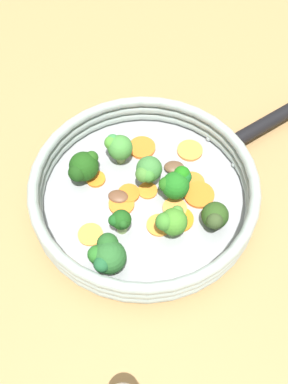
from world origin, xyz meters
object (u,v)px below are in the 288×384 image
broccoli_floret_7 (172,221)px  mushroom_piece_1 (174,167)px  carrot_slice_7 (199,196)px  carrot_slice_11 (148,191)px  carrot_slice_1 (96,179)px  carrot_slice_2 (190,150)px  carrot_slice_3 (159,225)px  broccoli_floret_3 (121,221)px  broccoli_floret_4 (148,171)px  skillet (144,199)px  broccoli_floret_0 (118,147)px  carrot_slice_9 (192,182)px  carrot_slice_4 (90,234)px  broccoli_floret_2 (215,217)px  carrot_slice_5 (121,204)px  broccoli_floret_6 (176,182)px  carrot_slice_8 (179,219)px  broccoli_floret_1 (83,167)px  carrot_slice_6 (142,148)px  carrot_slice_10 (129,194)px  mushroom_piece_0 (118,196)px  carrot_slice_0 (175,208)px

broccoli_floret_7 → mushroom_piece_1: (0.01, 0.11, -0.03)m
carrot_slice_7 → carrot_slice_11: 0.08m
mushroom_piece_1 → carrot_slice_1: bearing=-172.4°
carrot_slice_2 → carrot_slice_3: carrot_slice_2 is taller
carrot_slice_2 → broccoli_floret_7: bearing=-105.4°
broccoli_floret_3 → broccoli_floret_4: broccoli_floret_4 is taller
skillet → carrot_slice_2: bearing=47.8°
carrot_slice_1 → broccoli_floret_0: (0.04, 0.04, 0.03)m
carrot_slice_11 → carrot_slice_9: bearing=10.4°
carrot_slice_4 → broccoli_floret_2: bearing=3.0°
carrot_slice_9 → broccoli_floret_3: (-0.11, -0.08, 0.03)m
broccoli_floret_2 → carrot_slice_5: bearing=163.4°
carrot_slice_1 → carrot_slice_2: same height
broccoli_floret_0 → mushroom_piece_1: bearing=-14.4°
carrot_slice_4 → mushroom_piece_1: (0.13, 0.11, 0.00)m
broccoli_floret_4 → broccoli_floret_6: bearing=-27.0°
carrot_slice_8 → broccoli_floret_7: bearing=-124.0°
broccoli_floret_1 → broccoli_floret_6: (0.14, -0.04, 0.00)m
carrot_slice_3 → carrot_slice_9: (0.05, 0.07, 0.00)m
carrot_slice_6 → carrot_slice_7: bearing=-48.6°
mushroom_piece_1 → carrot_slice_2: bearing=50.8°
carrot_slice_9 → carrot_slice_10: carrot_slice_10 is taller
carrot_slice_6 → carrot_slice_8: bearing=-69.2°
carrot_slice_10 → broccoli_floret_4: bearing=33.4°
carrot_slice_4 → mushroom_piece_0: (0.04, 0.06, 0.00)m
carrot_slice_1 → mushroom_piece_1: 0.12m
carrot_slice_10 → broccoli_floret_1: size_ratio=0.66×
carrot_slice_5 → carrot_slice_9: size_ratio=1.01×
mushroom_piece_1 → broccoli_floret_0: bearing=165.6°
carrot_slice_4 → mushroom_piece_0: mushroom_piece_0 is taller
carrot_slice_2 → carrot_slice_6: (-0.08, 0.01, 0.00)m
broccoli_floret_7 → broccoli_floret_1: bearing=141.4°
broccoli_floret_3 → mushroom_piece_1: broccoli_floret_3 is taller
carrot_slice_6 → carrot_slice_11: (0.01, -0.08, -0.00)m
skillet → carrot_slice_6: carrot_slice_6 is taller
carrot_slice_6 → carrot_slice_7: size_ratio=0.95×
broccoli_floret_4 → carrot_slice_2: bearing=40.4°
carrot_slice_7 → carrot_slice_3: bearing=-143.0°
carrot_slice_6 → carrot_slice_8: size_ratio=1.04×
carrot_slice_6 → carrot_slice_10: same height
carrot_slice_4 → carrot_slice_9: same height
carrot_slice_6 → mushroom_piece_0: size_ratio=1.42×
broccoli_floret_1 → broccoli_floret_7: size_ratio=0.96×
carrot_slice_1 → broccoli_floret_7: (0.11, -0.09, 0.03)m
carrot_slice_6 → broccoli_floret_3: (-0.03, -0.15, 0.03)m
carrot_slice_0 → broccoli_floret_3: (-0.08, -0.03, 0.03)m
carrot_slice_3 → carrot_slice_2: bearing=67.0°
skillet → carrot_slice_0: bearing=-26.3°
carrot_slice_0 → carrot_slice_10: same height
carrot_slice_10 → broccoli_floret_2: bearing=-25.5°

